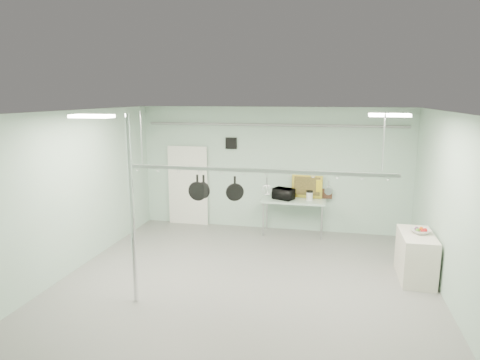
% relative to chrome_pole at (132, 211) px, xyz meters
% --- Properties ---
extents(floor, '(8.00, 8.00, 0.00)m').
position_rel_chrome_pole_xyz_m(floor, '(1.70, 0.60, -1.60)').
color(floor, gray).
rests_on(floor, ground).
extents(ceiling, '(7.00, 8.00, 0.02)m').
position_rel_chrome_pole_xyz_m(ceiling, '(1.70, 0.60, 1.59)').
color(ceiling, silver).
rests_on(ceiling, back_wall).
extents(back_wall, '(7.00, 0.02, 3.20)m').
position_rel_chrome_pole_xyz_m(back_wall, '(1.70, 4.59, 0.00)').
color(back_wall, '#A6C7B6').
rests_on(back_wall, floor).
extents(right_wall, '(0.02, 8.00, 3.20)m').
position_rel_chrome_pole_xyz_m(right_wall, '(5.19, 0.60, 0.00)').
color(right_wall, '#A6C7B6').
rests_on(right_wall, floor).
extents(door, '(1.10, 0.10, 2.20)m').
position_rel_chrome_pole_xyz_m(door, '(-0.60, 4.54, -0.55)').
color(door, silver).
rests_on(door, floor).
extents(wall_vent, '(0.30, 0.04, 0.30)m').
position_rel_chrome_pole_xyz_m(wall_vent, '(0.60, 4.57, 0.65)').
color(wall_vent, black).
rests_on(wall_vent, back_wall).
extents(conduit_pipe, '(6.60, 0.07, 0.07)m').
position_rel_chrome_pole_xyz_m(conduit_pipe, '(1.70, 4.50, 1.15)').
color(conduit_pipe, gray).
rests_on(conduit_pipe, back_wall).
extents(chrome_pole, '(0.08, 0.08, 3.20)m').
position_rel_chrome_pole_xyz_m(chrome_pole, '(0.00, 0.00, 0.00)').
color(chrome_pole, silver).
rests_on(chrome_pole, floor).
extents(prep_table, '(1.60, 0.70, 0.91)m').
position_rel_chrome_pole_xyz_m(prep_table, '(2.30, 4.20, -0.77)').
color(prep_table, '#B0CFBF').
rests_on(prep_table, floor).
extents(side_cabinet, '(0.60, 1.20, 0.90)m').
position_rel_chrome_pole_xyz_m(side_cabinet, '(4.85, 2.00, -1.15)').
color(side_cabinet, beige).
rests_on(side_cabinet, floor).
extents(pot_rack, '(4.80, 0.06, 1.00)m').
position_rel_chrome_pole_xyz_m(pot_rack, '(1.90, 0.90, 0.63)').
color(pot_rack, '#B7B7BC').
rests_on(pot_rack, ceiling).
extents(light_panel_left, '(0.65, 0.30, 0.05)m').
position_rel_chrome_pole_xyz_m(light_panel_left, '(-0.50, -0.20, 1.56)').
color(light_panel_left, white).
rests_on(light_panel_left, ceiling).
extents(light_panel_right, '(0.65, 0.30, 0.05)m').
position_rel_chrome_pole_xyz_m(light_panel_right, '(4.10, 1.20, 1.56)').
color(light_panel_right, white).
rests_on(light_panel_right, ceiling).
extents(microwave, '(0.60, 0.52, 0.28)m').
position_rel_chrome_pole_xyz_m(microwave, '(2.05, 4.20, -0.56)').
color(microwave, black).
rests_on(microwave, prep_table).
extents(coffee_canister, '(0.18, 0.18, 0.21)m').
position_rel_chrome_pole_xyz_m(coffee_canister, '(2.69, 4.21, -0.59)').
color(coffee_canister, silver).
rests_on(coffee_canister, prep_table).
extents(painting_large, '(0.79, 0.20, 0.58)m').
position_rel_chrome_pole_xyz_m(painting_large, '(2.61, 4.50, -0.41)').
color(painting_large, gold).
rests_on(painting_large, prep_table).
extents(painting_small, '(0.30, 0.09, 0.25)m').
position_rel_chrome_pole_xyz_m(painting_small, '(3.09, 4.50, -0.57)').
color(painting_small, '#361F12').
rests_on(painting_small, prep_table).
extents(fruit_bowl, '(0.46, 0.46, 0.09)m').
position_rel_chrome_pole_xyz_m(fruit_bowl, '(4.91, 2.04, -0.66)').
color(fruit_bowl, silver).
rests_on(fruit_bowl, side_cabinet).
extents(skillet_left, '(0.35, 0.08, 0.49)m').
position_rel_chrome_pole_xyz_m(skillet_left, '(0.85, 0.90, 0.24)').
color(skillet_left, black).
rests_on(skillet_left, pot_rack).
extents(skillet_mid, '(0.28, 0.20, 0.42)m').
position_rel_chrome_pole_xyz_m(skillet_mid, '(0.97, 0.90, 0.28)').
color(skillet_mid, black).
rests_on(skillet_mid, pot_rack).
extents(skillet_right, '(0.32, 0.17, 0.44)m').
position_rel_chrome_pole_xyz_m(skillet_right, '(1.54, 0.90, 0.27)').
color(skillet_right, black).
rests_on(skillet_right, pot_rack).
extents(whisk, '(0.18, 0.18, 0.29)m').
position_rel_chrome_pole_xyz_m(whisk, '(2.11, 0.90, 0.34)').
color(whisk, '#ABABAF').
rests_on(whisk, pot_rack).
extents(grater, '(0.09, 0.05, 0.22)m').
position_rel_chrome_pole_xyz_m(grater, '(3.00, 0.90, 0.37)').
color(grater, gold).
rests_on(grater, pot_rack).
extents(saucepan, '(0.15, 0.11, 0.24)m').
position_rel_chrome_pole_xyz_m(saucepan, '(3.16, 0.90, 0.36)').
color(saucepan, '#B7B6BB').
rests_on(saucepan, pot_rack).
extents(fruit_cluster, '(0.24, 0.24, 0.09)m').
position_rel_chrome_pole_xyz_m(fruit_cluster, '(4.91, 2.04, -0.62)').
color(fruit_cluster, '#B41010').
rests_on(fruit_cluster, fruit_bowl).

